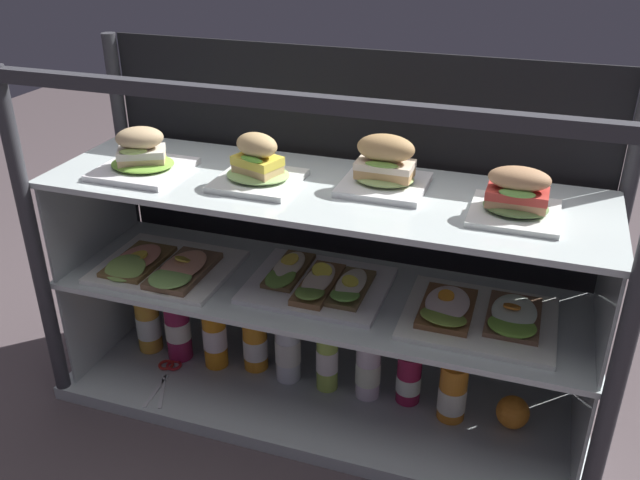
{
  "coord_description": "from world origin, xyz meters",
  "views": [
    {
      "loc": [
        0.46,
        -1.35,
        1.21
      ],
      "look_at": [
        0.0,
        0.0,
        0.49
      ],
      "focal_mm": 37.8,
      "sensor_mm": 36.0,
      "label": 1
    }
  ],
  "objects_px": {
    "plated_roll_sandwich_mid_left": "(142,157)",
    "open_sandwich_tray_mid_left": "(164,267)",
    "plated_roll_sandwich_near_right_corner": "(385,168)",
    "juice_bottle_near_post": "(148,318)",
    "plated_roll_sandwich_far_right": "(258,167)",
    "juice_bottle_front_fourth": "(368,367)",
    "juice_bottle_back_left": "(327,358)",
    "juice_bottle_front_left_end": "(215,337)",
    "juice_bottle_front_right_end": "(409,377)",
    "orange_fruit_beside_bottles": "(513,412)",
    "open_sandwich_tray_near_left_corner": "(317,282)",
    "plated_roll_sandwich_center": "(517,198)",
    "juice_bottle_back_center": "(453,391)",
    "juice_bottle_back_right": "(178,325)",
    "juice_bottle_front_middle": "(288,349)",
    "kitchen_scissors": "(167,372)",
    "open_sandwich_tray_mid_right": "(478,315)",
    "juice_bottle_front_second": "(255,342)"
  },
  "relations": [
    {
      "from": "juice_bottle_front_middle",
      "to": "kitchen_scissors",
      "type": "distance_m",
      "value": 0.35
    },
    {
      "from": "juice_bottle_back_center",
      "to": "kitchen_scissors",
      "type": "height_order",
      "value": "juice_bottle_back_center"
    },
    {
      "from": "open_sandwich_tray_near_left_corner",
      "to": "juice_bottle_near_post",
      "type": "relative_size",
      "value": 1.31
    },
    {
      "from": "plated_roll_sandwich_mid_left",
      "to": "kitchen_scissors",
      "type": "bearing_deg",
      "value": -70.14
    },
    {
      "from": "juice_bottle_back_left",
      "to": "kitchen_scissors",
      "type": "bearing_deg",
      "value": -168.63
    },
    {
      "from": "juice_bottle_back_right",
      "to": "juice_bottle_front_middle",
      "type": "relative_size",
      "value": 1.14
    },
    {
      "from": "plated_roll_sandwich_mid_left",
      "to": "open_sandwich_tray_mid_left",
      "type": "xyz_separation_m",
      "value": [
        0.03,
        -0.0,
        -0.29
      ]
    },
    {
      "from": "open_sandwich_tray_near_left_corner",
      "to": "juice_bottle_front_right_end",
      "type": "distance_m",
      "value": 0.35
    },
    {
      "from": "juice_bottle_near_post",
      "to": "plated_roll_sandwich_center",
      "type": "bearing_deg",
      "value": -2.45
    },
    {
      "from": "juice_bottle_front_right_end",
      "to": "juice_bottle_back_center",
      "type": "distance_m",
      "value": 0.12
    },
    {
      "from": "juice_bottle_front_right_end",
      "to": "juice_bottle_front_fourth",
      "type": "bearing_deg",
      "value": -172.48
    },
    {
      "from": "plated_roll_sandwich_near_right_corner",
      "to": "juice_bottle_front_left_end",
      "type": "distance_m",
      "value": 0.71
    },
    {
      "from": "plated_roll_sandwich_near_right_corner",
      "to": "juice_bottle_front_middle",
      "type": "height_order",
      "value": "plated_roll_sandwich_near_right_corner"
    },
    {
      "from": "open_sandwich_tray_near_left_corner",
      "to": "juice_bottle_back_left",
      "type": "xyz_separation_m",
      "value": [
        0.02,
        0.02,
        -0.24
      ]
    },
    {
      "from": "plated_roll_sandwich_far_right",
      "to": "open_sandwich_tray_near_left_corner",
      "type": "height_order",
      "value": "plated_roll_sandwich_far_right"
    },
    {
      "from": "plated_roll_sandwich_near_right_corner",
      "to": "juice_bottle_back_center",
      "type": "bearing_deg",
      "value": -8.26
    },
    {
      "from": "juice_bottle_near_post",
      "to": "juice_bottle_back_left",
      "type": "distance_m",
      "value": 0.54
    },
    {
      "from": "plated_roll_sandwich_center",
      "to": "juice_bottle_back_right",
      "type": "relative_size",
      "value": 0.71
    },
    {
      "from": "plated_roll_sandwich_center",
      "to": "juice_bottle_front_fourth",
      "type": "relative_size",
      "value": 0.82
    },
    {
      "from": "juice_bottle_near_post",
      "to": "juice_bottle_front_left_end",
      "type": "bearing_deg",
      "value": -1.85
    },
    {
      "from": "plated_roll_sandwich_center",
      "to": "juice_bottle_back_left",
      "type": "xyz_separation_m",
      "value": [
        -0.42,
        0.04,
        -0.53
      ]
    },
    {
      "from": "juice_bottle_back_right",
      "to": "open_sandwich_tray_near_left_corner",
      "type": "bearing_deg",
      "value": -1.96
    },
    {
      "from": "open_sandwich_tray_near_left_corner",
      "to": "juice_bottle_front_fourth",
      "type": "distance_m",
      "value": 0.28
    },
    {
      "from": "juice_bottle_near_post",
      "to": "juice_bottle_back_left",
      "type": "relative_size",
      "value": 1.14
    },
    {
      "from": "juice_bottle_back_left",
      "to": "juice_bottle_front_right_end",
      "type": "xyz_separation_m",
      "value": [
        0.22,
        0.02,
        -0.02
      ]
    },
    {
      "from": "open_sandwich_tray_mid_right",
      "to": "juice_bottle_back_left",
      "type": "distance_m",
      "value": 0.44
    },
    {
      "from": "open_sandwich_tray_near_left_corner",
      "to": "plated_roll_sandwich_far_right",
      "type": "bearing_deg",
      "value": -168.37
    },
    {
      "from": "juice_bottle_back_right",
      "to": "juice_bottle_back_left",
      "type": "xyz_separation_m",
      "value": [
        0.44,
        0.01,
        -0.01
      ]
    },
    {
      "from": "juice_bottle_near_post",
      "to": "juice_bottle_front_middle",
      "type": "bearing_deg",
      "value": 0.46
    },
    {
      "from": "orange_fruit_beside_bottles",
      "to": "juice_bottle_front_fourth",
      "type": "bearing_deg",
      "value": -179.61
    },
    {
      "from": "juice_bottle_front_second",
      "to": "plated_roll_sandwich_mid_left",
      "type": "bearing_deg",
      "value": -158.31
    },
    {
      "from": "plated_roll_sandwich_far_right",
      "to": "juice_bottle_front_fourth",
      "type": "distance_m",
      "value": 0.6
    },
    {
      "from": "plated_roll_sandwich_mid_left",
      "to": "plated_roll_sandwich_far_right",
      "type": "bearing_deg",
      "value": 4.41
    },
    {
      "from": "juice_bottle_front_right_end",
      "to": "juice_bottle_front_left_end",
      "type": "bearing_deg",
      "value": -177.31
    },
    {
      "from": "plated_roll_sandwich_near_right_corner",
      "to": "open_sandwich_tray_mid_left",
      "type": "distance_m",
      "value": 0.63
    },
    {
      "from": "plated_roll_sandwich_near_right_corner",
      "to": "open_sandwich_tray_mid_right",
      "type": "height_order",
      "value": "plated_roll_sandwich_near_right_corner"
    },
    {
      "from": "juice_bottle_front_fourth",
      "to": "plated_roll_sandwich_near_right_corner",
      "type": "bearing_deg",
      "value": 43.71
    },
    {
      "from": "plated_roll_sandwich_near_right_corner",
      "to": "juice_bottle_back_right",
      "type": "height_order",
      "value": "plated_roll_sandwich_near_right_corner"
    },
    {
      "from": "plated_roll_sandwich_far_right",
      "to": "open_sandwich_tray_mid_right",
      "type": "bearing_deg",
      "value": 1.06
    },
    {
      "from": "juice_bottle_near_post",
      "to": "juice_bottle_back_center",
      "type": "xyz_separation_m",
      "value": [
        0.88,
        -0.01,
        -0.02
      ]
    },
    {
      "from": "open_sandwich_tray_mid_right",
      "to": "juice_bottle_back_left",
      "type": "height_order",
      "value": "open_sandwich_tray_mid_right"
    },
    {
      "from": "open_sandwich_tray_mid_left",
      "to": "juice_bottle_near_post",
      "type": "height_order",
      "value": "open_sandwich_tray_mid_left"
    },
    {
      "from": "plated_roll_sandwich_near_right_corner",
      "to": "juice_bottle_near_post",
      "type": "bearing_deg",
      "value": -178.29
    },
    {
      "from": "plated_roll_sandwich_near_right_corner",
      "to": "juice_bottle_front_fourth",
      "type": "relative_size",
      "value": 0.85
    },
    {
      "from": "plated_roll_sandwich_center",
      "to": "orange_fruit_beside_bottles",
      "type": "height_order",
      "value": "plated_roll_sandwich_center"
    },
    {
      "from": "juice_bottle_front_left_end",
      "to": "juice_bottle_front_right_end",
      "type": "xyz_separation_m",
      "value": [
        0.54,
        0.03,
        -0.02
      ]
    },
    {
      "from": "juice_bottle_front_left_end",
      "to": "juice_bottle_back_center",
      "type": "xyz_separation_m",
      "value": [
        0.66,
        -0.0,
        -0.01
      ]
    },
    {
      "from": "juice_bottle_back_center",
      "to": "kitchen_scissors",
      "type": "bearing_deg",
      "value": -174.18
    },
    {
      "from": "orange_fruit_beside_bottles",
      "to": "open_sandwich_tray_near_left_corner",
      "type": "bearing_deg",
      "value": -176.69
    },
    {
      "from": "juice_bottle_front_left_end",
      "to": "juice_bottle_front_right_end",
      "type": "relative_size",
      "value": 1.12
    }
  ]
}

